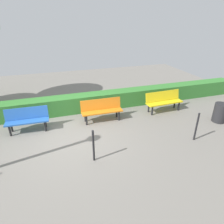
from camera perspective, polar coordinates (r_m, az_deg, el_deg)
ground_plane at (r=7.04m, az=-11.10°, el=-7.06°), size 18.59×18.59×0.00m
bench_yellow at (r=8.87m, az=14.71°, el=3.27°), size 1.65×0.52×0.86m
bench_orange at (r=7.78m, az=-3.04°, el=0.86°), size 1.62×0.49×0.86m
bench_blue at (r=7.68m, az=-23.35°, el=-1.79°), size 1.49×0.51×0.86m
hedge_row at (r=8.82m, az=-4.97°, el=3.08°), size 14.59×0.66×0.73m
railing_post_near at (r=7.08m, az=23.25°, el=-3.96°), size 0.06×0.06×1.00m
railing_post_mid at (r=5.64m, az=-5.38°, el=-9.73°), size 0.06×0.06×1.00m
trash_bin at (r=8.80m, az=28.79°, el=-0.18°), size 0.50×0.50×0.76m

